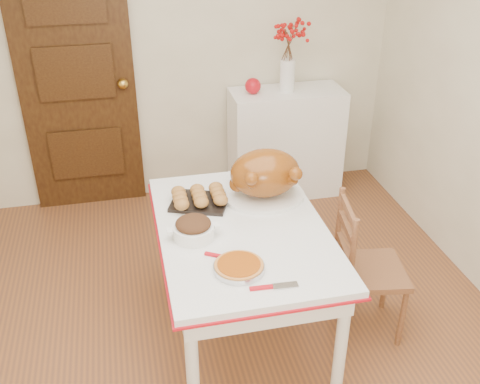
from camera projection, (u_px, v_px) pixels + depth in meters
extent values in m
cube|color=brown|center=(222.00, 359.00, 3.11)|extent=(3.50, 4.00, 0.00)
cube|color=beige|center=(168.00, 44.00, 4.20)|extent=(3.50, 0.00, 2.50)
cube|color=black|center=(77.00, 80.00, 4.15)|extent=(0.85, 0.06, 2.06)
cube|color=white|center=(285.00, 143.00, 4.58)|extent=(0.89, 0.40, 0.89)
sphere|color=red|center=(253.00, 86.00, 4.28)|extent=(0.12, 0.12, 0.12)
cylinder|color=#943E09|center=(239.00, 266.00, 2.56)|extent=(0.30, 0.30, 0.05)
cylinder|color=white|center=(236.00, 175.00, 3.29)|extent=(0.07, 0.07, 0.10)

